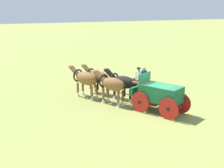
# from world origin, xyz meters

# --- Properties ---
(ground_plane) EXTENTS (220.00, 220.00, 0.00)m
(ground_plane) POSITION_xyz_m (0.00, 0.00, 0.00)
(ground_plane) COLOR olive
(show_wagon) EXTENTS (5.54, 3.21, 2.86)m
(show_wagon) POSITION_xyz_m (0.15, 0.07, 1.27)
(show_wagon) COLOR #195B38
(show_wagon) RESTS_ON ground
(draft_horse_rear_near) EXTENTS (2.91, 1.77, 2.29)m
(draft_horse_rear_near) POSITION_xyz_m (3.06, 2.14, 1.41)
(draft_horse_rear_near) COLOR brown
(draft_horse_rear_near) RESTS_ON ground
(draft_horse_rear_off) EXTENTS (3.03, 1.82, 2.18)m
(draft_horse_rear_off) POSITION_xyz_m (3.61, 0.96, 1.32)
(draft_horse_rear_off) COLOR black
(draft_horse_rear_off) RESTS_ON ground
(draft_horse_lead_near) EXTENTS (3.06, 1.86, 2.30)m
(draft_horse_lead_near) POSITION_xyz_m (5.41, 3.23, 1.42)
(draft_horse_lead_near) COLOR brown
(draft_horse_lead_near) RESTS_ON ground
(draft_horse_lead_off) EXTENTS (2.84, 1.72, 2.22)m
(draft_horse_lead_off) POSITION_xyz_m (5.97, 2.06, 1.35)
(draft_horse_lead_off) COLOR brown
(draft_horse_lead_off) RESTS_ON ground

